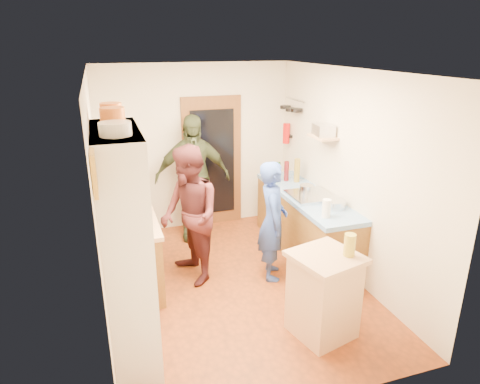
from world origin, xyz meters
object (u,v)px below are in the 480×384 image
hutch_body (126,248)px  island_base (323,297)px  person_back (194,178)px  person_left (191,214)px  person_hob (275,222)px  right_counter_base (305,226)px

hutch_body → island_base: (1.87, -0.39, -0.67)m
hutch_body → person_back: 2.59m
hutch_body → person_left: hutch_body is taller
hutch_body → person_hob: hutch_body is taller
right_counter_base → person_hob: bearing=-144.6°
hutch_body → person_hob: 2.05m
person_back → hutch_body: bearing=-111.6°
person_hob → person_back: 1.66m
person_left → person_back: person_back is taller
island_base → person_back: (-0.73, 2.71, 0.53)m
right_counter_base → person_back: 1.78m
person_left → island_base: bearing=23.8°
person_hob → person_left: size_ratio=0.88×
person_hob → person_back: bearing=42.2°
hutch_body → right_counter_base: 2.90m
right_counter_base → person_back: size_ratio=1.15×
hutch_body → person_left: bearing=53.8°
island_base → person_back: person_back is taller
hutch_body → person_left: (0.84, 1.15, -0.23)m
person_left → person_back: bearing=155.7°
person_hob → person_back: size_ratio=0.80×
hutch_body → island_base: 2.03m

